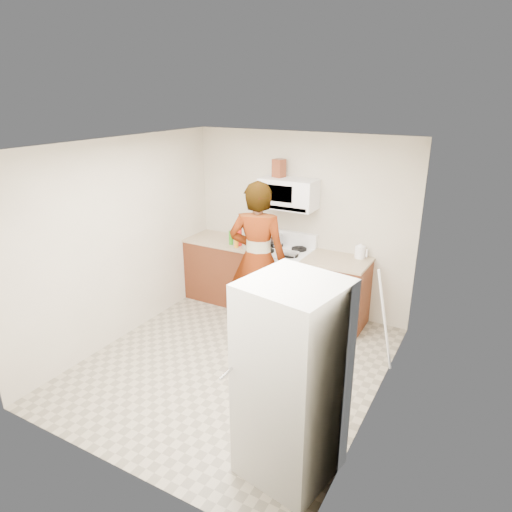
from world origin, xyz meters
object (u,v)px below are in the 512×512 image
Objects in this scene: gas_range at (282,280)px; person at (258,259)px; saucepan at (274,240)px; fridge at (292,381)px; microwave at (288,194)px; kettle at (360,252)px.

person is (-0.06, -0.62, 0.51)m from gas_range.
fridge is at bearing -60.38° from saucepan.
microwave is 3.13× the size of saucepan.
kettle is 1.22m from saucepan.
gas_range is 2.91m from fridge.
fridge reaches higher than kettle.
person is at bearing -94.40° from microwave.
saucepan is (-1.22, -0.09, 0.01)m from kettle.
microwave is at bearing -110.21° from person.
microwave reaches higher than kettle.
fridge is 3.10m from saucepan.
kettle is (1.07, 0.84, 0.02)m from person.
fridge is (1.38, -1.94, -0.15)m from person.
gas_range is 0.59m from saucepan.
kettle is (-0.31, 2.78, 0.17)m from fridge.
kettle reaches higher than saucepan.
gas_range is 1.49× the size of microwave.
person reaches higher than fridge.
microwave reaches higher than saucepan.
fridge is 10.62× the size of kettle.
person reaches higher than microwave.
kettle is 0.66× the size of saucepan.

